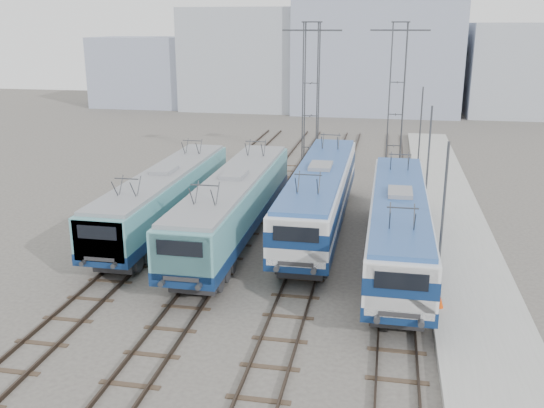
{
  "coord_description": "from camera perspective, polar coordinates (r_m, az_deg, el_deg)",
  "views": [
    {
      "loc": [
        5.96,
        -24.83,
        11.88
      ],
      "look_at": [
        -0.17,
        7.0,
        2.21
      ],
      "focal_mm": 40.0,
      "sensor_mm": 36.0,
      "label": 1
    }
  ],
  "objects": [
    {
      "name": "ground",
      "position": [
        28.16,
        -2.38,
        -8.35
      ],
      "size": [
        160.0,
        160.0,
        0.0
      ],
      "primitive_type": "plane",
      "color": "#514C47"
    },
    {
      "name": "platform",
      "position": [
        35.12,
        17.21,
        -3.67
      ],
      "size": [
        4.0,
        70.0,
        0.3
      ],
      "primitive_type": "cube",
      "color": "#9E9E99",
      "rests_on": "ground"
    },
    {
      "name": "locomotive_far_left",
      "position": [
        36.19,
        -10.1,
        0.8
      ],
      "size": [
        2.76,
        17.43,
        3.28
      ],
      "color": "#0D244E",
      "rests_on": "ground"
    },
    {
      "name": "locomotive_center_left",
      "position": [
        33.8,
        -3.62,
        0.11
      ],
      "size": [
        2.92,
        18.46,
        3.47
      ],
      "color": "#0D244E",
      "rests_on": "ground"
    },
    {
      "name": "locomotive_center_right",
      "position": [
        35.57,
        4.51,
        1.1
      ],
      "size": [
        2.98,
        18.84,
        3.54
      ],
      "color": "#0D244E",
      "rests_on": "ground"
    },
    {
      "name": "locomotive_far_right",
      "position": [
        31.2,
        11.82,
        -1.62
      ],
      "size": [
        2.86,
        18.06,
        3.4
      ],
      "color": "#0D244E",
      "rests_on": "ground"
    },
    {
      "name": "catenary_tower_west",
      "position": [
        47.5,
        3.68,
        10.25
      ],
      "size": [
        4.5,
        1.2,
        12.0
      ],
      "color": "#3F4247",
      "rests_on": "ground"
    },
    {
      "name": "catenary_tower_east",
      "position": [
        49.11,
        11.65,
        10.16
      ],
      "size": [
        4.5,
        1.2,
        12.0
      ],
      "color": "#3F4247",
      "rests_on": "ground"
    },
    {
      "name": "mast_front",
      "position": [
        28.23,
        15.76,
        -1.3
      ],
      "size": [
        0.12,
        0.12,
        7.0
      ],
      "primitive_type": "cylinder",
      "color": "#3F4247",
      "rests_on": "ground"
    },
    {
      "name": "mast_mid",
      "position": [
        39.81,
        14.48,
        3.94
      ],
      "size": [
        0.12,
        0.12,
        7.0
      ],
      "primitive_type": "cylinder",
      "color": "#3F4247",
      "rests_on": "ground"
    },
    {
      "name": "mast_rear",
      "position": [
        51.58,
        13.78,
        6.8
      ],
      "size": [
        0.12,
        0.12,
        7.0
      ],
      "primitive_type": "cylinder",
      "color": "#3F4247",
      "rests_on": "ground"
    },
    {
      "name": "safety_cone",
      "position": [
        26.96,
        15.52,
        -8.81
      ],
      "size": [
        0.33,
        0.33,
        0.57
      ],
      "primitive_type": "cone",
      "color": "#D53D03",
      "rests_on": "platform"
    },
    {
      "name": "building_west",
      "position": [
        89.23,
        -2.11,
        13.47
      ],
      "size": [
        18.0,
        12.0,
        14.0
      ],
      "primitive_type": "cube",
      "color": "#A3ABB6",
      "rests_on": "ground"
    },
    {
      "name": "building_center",
      "position": [
        86.9,
        9.91,
        14.48
      ],
      "size": [
        22.0,
        14.0,
        18.0
      ],
      "primitive_type": "cube",
      "color": "#929BB4",
      "rests_on": "ground"
    },
    {
      "name": "building_east",
      "position": [
        88.88,
        23.07,
        11.54
      ],
      "size": [
        16.0,
        12.0,
        12.0
      ],
      "primitive_type": "cube",
      "color": "#A3ABB6",
      "rests_on": "ground"
    },
    {
      "name": "building_far_west",
      "position": [
        94.23,
        -11.84,
        12.09
      ],
      "size": [
        14.0,
        10.0,
        10.0
      ],
      "primitive_type": "cube",
      "color": "#929BB4",
      "rests_on": "ground"
    }
  ]
}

